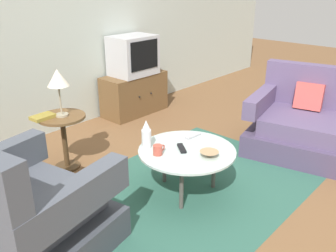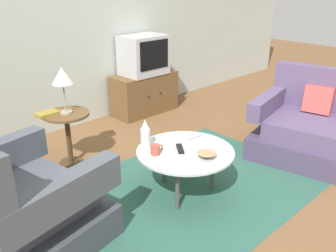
{
  "view_description": "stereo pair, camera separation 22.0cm",
  "coord_description": "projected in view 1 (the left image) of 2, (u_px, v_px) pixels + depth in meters",
  "views": [
    {
      "loc": [
        -2.3,
        -1.66,
        1.78
      ],
      "look_at": [
        -0.1,
        0.34,
        0.55
      ],
      "focal_mm": 38.91,
      "sensor_mm": 36.0,
      "label": 1
    },
    {
      "loc": [
        -2.15,
        -1.81,
        1.78
      ],
      "look_at": [
        -0.1,
        0.34,
        0.55
      ],
      "focal_mm": 38.91,
      "sensor_mm": 36.0,
      "label": 2
    }
  ],
  "objects": [
    {
      "name": "bowl",
      "position": [
        209.0,
        154.0,
        2.96
      ],
      "size": [
        0.16,
        0.16,
        0.04
      ],
      "color": "tan",
      "rests_on": "coffee_table"
    },
    {
      "name": "ground_plane",
      "position": [
        204.0,
        189.0,
        3.28
      ],
      "size": [
        16.0,
        16.0,
        0.0
      ],
      "primitive_type": "plane",
      "color": "brown"
    },
    {
      "name": "table_lamp",
      "position": [
        58.0,
        80.0,
        3.3
      ],
      "size": [
        0.2,
        0.2,
        0.45
      ],
      "color": "#9E937A",
      "rests_on": "side_table"
    },
    {
      "name": "coffee_table",
      "position": [
        187.0,
        153.0,
        3.1
      ],
      "size": [
        0.83,
        0.83,
        0.41
      ],
      "color": "#B2C6C1",
      "rests_on": "ground"
    },
    {
      "name": "area_rug",
      "position": [
        186.0,
        191.0,
        3.25
      ],
      "size": [
        2.47,
        1.69,
        0.0
      ],
      "primitive_type": "cube",
      "color": "#2D5B4C",
      "rests_on": "ground"
    },
    {
      "name": "side_table",
      "position": [
        63.0,
        131.0,
        3.5
      ],
      "size": [
        0.44,
        0.44,
        0.55
      ],
      "color": "brown",
      "rests_on": "ground"
    },
    {
      "name": "mug",
      "position": [
        158.0,
        150.0,
        2.99
      ],
      "size": [
        0.12,
        0.08,
        0.08
      ],
      "color": "#B74C3D",
      "rests_on": "coffee_table"
    },
    {
      "name": "tv_remote_silver",
      "position": [
        193.0,
        136.0,
        3.33
      ],
      "size": [
        0.18,
        0.06,
        0.02
      ],
      "rotation": [
        0.0,
        0.0,
        3.09
      ],
      "color": "#B2B2B7",
      "rests_on": "coffee_table"
    },
    {
      "name": "tv_stand",
      "position": [
        134.0,
        94.0,
        5.01
      ],
      "size": [
        0.91,
        0.44,
        0.55
      ],
      "color": "brown",
      "rests_on": "ground"
    },
    {
      "name": "armchair",
      "position": [
        25.0,
        215.0,
        2.4
      ],
      "size": [
        1.07,
        1.1,
        0.97
      ],
      "rotation": [
        0.0,
        0.0,
        -1.38
      ],
      "color": "#3E424B",
      "rests_on": "ground"
    },
    {
      "name": "vase",
      "position": [
        146.0,
        135.0,
        3.09
      ],
      "size": [
        0.08,
        0.08,
        0.25
      ],
      "color": "white",
      "rests_on": "coffee_table"
    },
    {
      "name": "television",
      "position": [
        133.0,
        55.0,
        4.81
      ],
      "size": [
        0.59,
        0.44,
        0.51
      ],
      "color": "#B7B7BC",
      "rests_on": "tv_stand"
    },
    {
      "name": "back_wall",
      "position": [
        52.0,
        17.0,
        4.15
      ],
      "size": [
        9.0,
        0.12,
        2.7
      ],
      "primitive_type": "cube",
      "color": "#B2BCB2",
      "rests_on": "ground"
    },
    {
      "name": "tv_remote_dark",
      "position": [
        182.0,
        148.0,
        3.09
      ],
      "size": [
        0.14,
        0.16,
        0.02
      ],
      "rotation": [
        0.0,
        0.0,
        4.07
      ],
      "color": "black",
      "rests_on": "coffee_table"
    },
    {
      "name": "couch",
      "position": [
        327.0,
        129.0,
        3.81
      ],
      "size": [
        1.21,
        1.69,
        0.89
      ],
      "rotation": [
        0.0,
        0.0,
        1.78
      ],
      "color": "#4B3E5C",
      "rests_on": "ground"
    },
    {
      "name": "book",
      "position": [
        43.0,
        117.0,
        3.37
      ],
      "size": [
        0.22,
        0.15,
        0.03
      ],
      "rotation": [
        0.0,
        0.0,
        0.07
      ],
      "color": "olive",
      "rests_on": "side_table"
    }
  ]
}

